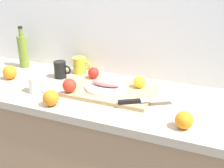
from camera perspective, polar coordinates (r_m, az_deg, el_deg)
The scene contains 16 objects.
back_wall at distance 1.78m, azimuth -3.64°, elevation 13.67°, with size 3.20×0.05×2.50m, color white.
kitchen_counter at distance 1.82m, azimuth -7.66°, elevation -13.78°, with size 2.00×0.60×0.90m.
cutting_board at distance 1.51m, azimuth 0.00°, elevation -1.41°, with size 0.45×0.32×0.02m, color tan.
white_plate at distance 1.51m, azimuth -1.19°, elevation -0.62°, with size 0.23×0.23×0.01m, color white.
fish_fillet at distance 1.50m, azimuth -1.20°, elevation 0.28°, with size 0.17×0.07×0.04m, color tan.
chef_knife at distance 1.36m, azimuth 5.75°, elevation -3.46°, with size 0.26×0.18×0.02m.
lemon_0 at distance 1.52m, azimuth 5.67°, elevation 0.47°, with size 0.07×0.07×0.07m, color yellow.
tomato_0 at distance 1.47m, azimuth -8.71°, elevation -0.29°, with size 0.07×0.07×0.07m, color red.
tomato_1 at distance 1.65m, azimuth -3.82°, elevation 2.28°, with size 0.07×0.07×0.07m, color red.
olive_oil_bottle at distance 1.98m, azimuth -17.77°, elevation 6.51°, with size 0.06×0.06×0.28m.
coffee_mug_0 at distance 1.56m, azimuth -15.30°, elevation -0.13°, with size 0.11×0.07×0.09m.
coffee_mug_1 at distance 1.79m, azimuth -6.62°, elevation 3.82°, with size 0.12×0.08×0.10m.
coffee_mug_2 at distance 1.73m, azimuth -10.51°, elevation 2.92°, with size 0.11×0.07×0.10m.
orange_0 at distance 1.80m, azimuth -20.22°, elevation 2.26°, with size 0.08×0.08×0.08m, color orange.
orange_1 at distance 1.20m, azimuth 14.55°, elevation -7.19°, with size 0.08×0.08×0.08m, color orange.
orange_2 at distance 1.39m, azimuth -12.44°, elevation -2.82°, with size 0.08×0.08×0.08m, color orange.
Camera 1 is at (0.78, -1.25, 1.52)m, focal length 44.61 mm.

